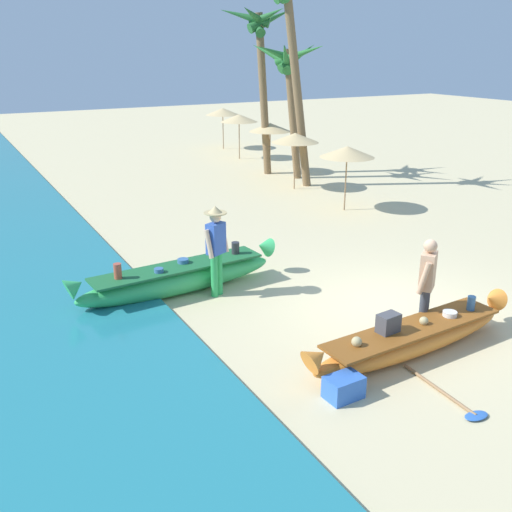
{
  "coord_description": "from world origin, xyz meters",
  "views": [
    {
      "loc": [
        -6.99,
        -7.47,
        4.61
      ],
      "look_at": [
        -2.02,
        1.64,
        0.9
      ],
      "focal_mm": 41.1,
      "sensor_mm": 36.0,
      "label": 1
    }
  ],
  "objects_px": {
    "palm_tree_leaning_seaward": "(288,13)",
    "paddle": "(452,398)",
    "boat_orange_foreground": "(412,338)",
    "palm_tree_mid_cluster": "(260,41)",
    "person_tourist_customer": "(427,282)",
    "boat_green_midground": "(179,278)",
    "palm_tree_tall_inland": "(288,69)",
    "cooler_box": "(344,387)",
    "person_vendor_hatted": "(216,245)"
  },
  "relations": [
    {
      "from": "palm_tree_mid_cluster",
      "to": "person_tourist_customer",
      "type": "bearing_deg",
      "value": -107.2
    },
    {
      "from": "person_tourist_customer",
      "to": "palm_tree_tall_inland",
      "type": "relative_size",
      "value": 0.35
    },
    {
      "from": "palm_tree_leaning_seaward",
      "to": "palm_tree_mid_cluster",
      "type": "distance_m",
      "value": 2.64
    },
    {
      "from": "palm_tree_tall_inland",
      "to": "person_vendor_hatted",
      "type": "bearing_deg",
      "value": -128.55
    },
    {
      "from": "boat_green_midground",
      "to": "person_tourist_customer",
      "type": "height_order",
      "value": "person_tourist_customer"
    },
    {
      "from": "person_vendor_hatted",
      "to": "palm_tree_mid_cluster",
      "type": "xyz_separation_m",
      "value": [
        6.36,
        9.79,
        3.77
      ]
    },
    {
      "from": "boat_orange_foreground",
      "to": "palm_tree_mid_cluster",
      "type": "relative_size",
      "value": 0.7
    },
    {
      "from": "palm_tree_leaning_seaward",
      "to": "palm_tree_mid_cluster",
      "type": "bearing_deg",
      "value": 81.75
    },
    {
      "from": "person_tourist_customer",
      "to": "boat_green_midground",
      "type": "bearing_deg",
      "value": 129.35
    },
    {
      "from": "palm_tree_tall_inland",
      "to": "palm_tree_mid_cluster",
      "type": "height_order",
      "value": "palm_tree_mid_cluster"
    },
    {
      "from": "palm_tree_mid_cluster",
      "to": "boat_green_midground",
      "type": "bearing_deg",
      "value": -126.8
    },
    {
      "from": "palm_tree_mid_cluster",
      "to": "boat_orange_foreground",
      "type": "bearing_deg",
      "value": -109.07
    },
    {
      "from": "palm_tree_tall_inland",
      "to": "person_tourist_customer",
      "type": "bearing_deg",
      "value": -110.83
    },
    {
      "from": "boat_green_midground",
      "to": "person_tourist_customer",
      "type": "distance_m",
      "value": 4.73
    },
    {
      "from": "palm_tree_tall_inland",
      "to": "palm_tree_mid_cluster",
      "type": "xyz_separation_m",
      "value": [
        -0.45,
        1.24,
        0.93
      ]
    },
    {
      "from": "person_tourist_customer",
      "to": "paddle",
      "type": "bearing_deg",
      "value": -121.81
    },
    {
      "from": "palm_tree_leaning_seaward",
      "to": "boat_orange_foreground",
      "type": "bearing_deg",
      "value": -111.38
    },
    {
      "from": "palm_tree_mid_cluster",
      "to": "cooler_box",
      "type": "relative_size",
      "value": 11.79
    },
    {
      "from": "cooler_box",
      "to": "paddle",
      "type": "relative_size",
      "value": 0.33
    },
    {
      "from": "boat_orange_foreground",
      "to": "person_tourist_customer",
      "type": "height_order",
      "value": "person_tourist_customer"
    },
    {
      "from": "boat_orange_foreground",
      "to": "palm_tree_tall_inland",
      "type": "height_order",
      "value": "palm_tree_tall_inland"
    },
    {
      "from": "palm_tree_leaning_seaward",
      "to": "cooler_box",
      "type": "bearing_deg",
      "value": -117.69
    },
    {
      "from": "person_tourist_customer",
      "to": "palm_tree_leaning_seaward",
      "type": "relative_size",
      "value": 0.24
    },
    {
      "from": "person_vendor_hatted",
      "to": "paddle",
      "type": "height_order",
      "value": "person_vendor_hatted"
    },
    {
      "from": "person_tourist_customer",
      "to": "palm_tree_leaning_seaward",
      "type": "bearing_deg",
      "value": 70.78
    },
    {
      "from": "paddle",
      "to": "person_tourist_customer",
      "type": "bearing_deg",
      "value": 58.19
    },
    {
      "from": "person_tourist_customer",
      "to": "paddle",
      "type": "relative_size",
      "value": 1.09
    },
    {
      "from": "person_tourist_customer",
      "to": "cooler_box",
      "type": "bearing_deg",
      "value": -158.39
    },
    {
      "from": "person_vendor_hatted",
      "to": "palm_tree_tall_inland",
      "type": "relative_size",
      "value": 0.37
    },
    {
      "from": "palm_tree_mid_cluster",
      "to": "cooler_box",
      "type": "height_order",
      "value": "palm_tree_mid_cluster"
    },
    {
      "from": "palm_tree_mid_cluster",
      "to": "paddle",
      "type": "height_order",
      "value": "palm_tree_mid_cluster"
    },
    {
      "from": "palm_tree_leaning_seaward",
      "to": "palm_tree_mid_cluster",
      "type": "xyz_separation_m",
      "value": [
        0.36,
        2.49,
        -0.81
      ]
    },
    {
      "from": "boat_green_midground",
      "to": "palm_tree_leaning_seaward",
      "type": "height_order",
      "value": "palm_tree_leaning_seaward"
    },
    {
      "from": "boat_green_midground",
      "to": "paddle",
      "type": "relative_size",
      "value": 2.89
    },
    {
      "from": "person_vendor_hatted",
      "to": "palm_tree_mid_cluster",
      "type": "relative_size",
      "value": 0.3
    },
    {
      "from": "person_vendor_hatted",
      "to": "person_tourist_customer",
      "type": "relative_size",
      "value": 1.07
    },
    {
      "from": "person_vendor_hatted",
      "to": "palm_tree_leaning_seaward",
      "type": "xyz_separation_m",
      "value": [
        6.0,
        7.3,
        4.58
      ]
    },
    {
      "from": "person_vendor_hatted",
      "to": "person_tourist_customer",
      "type": "distance_m",
      "value": 3.95
    },
    {
      "from": "boat_green_midground",
      "to": "cooler_box",
      "type": "relative_size",
      "value": 8.65
    },
    {
      "from": "person_tourist_customer",
      "to": "cooler_box",
      "type": "xyz_separation_m",
      "value": [
        -2.33,
        -0.92,
        -0.79
      ]
    },
    {
      "from": "cooler_box",
      "to": "boat_orange_foreground",
      "type": "bearing_deg",
      "value": 13.41
    },
    {
      "from": "boat_orange_foreground",
      "to": "palm_tree_leaning_seaward",
      "type": "bearing_deg",
      "value": 68.62
    },
    {
      "from": "boat_green_midground",
      "to": "person_tourist_customer",
      "type": "relative_size",
      "value": 2.64
    },
    {
      "from": "paddle",
      "to": "cooler_box",
      "type": "bearing_deg",
      "value": 148.62
    },
    {
      "from": "boat_green_midground",
      "to": "palm_tree_leaning_seaward",
      "type": "bearing_deg",
      "value": 45.96
    },
    {
      "from": "person_vendor_hatted",
      "to": "palm_tree_leaning_seaward",
      "type": "bearing_deg",
      "value": 50.57
    },
    {
      "from": "palm_tree_leaning_seaward",
      "to": "person_vendor_hatted",
      "type": "bearing_deg",
      "value": -129.43
    },
    {
      "from": "boat_green_midground",
      "to": "palm_tree_tall_inland",
      "type": "relative_size",
      "value": 0.91
    },
    {
      "from": "palm_tree_leaning_seaward",
      "to": "paddle",
      "type": "bearing_deg",
      "value": -111.13
    },
    {
      "from": "boat_orange_foreground",
      "to": "person_vendor_hatted",
      "type": "xyz_separation_m",
      "value": [
        -1.74,
        3.59,
        0.78
      ]
    }
  ]
}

